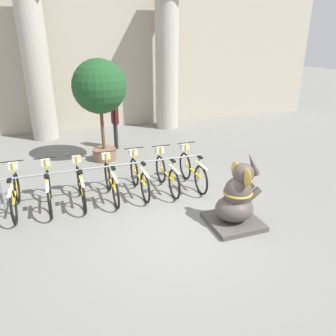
% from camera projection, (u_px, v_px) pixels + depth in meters
% --- Properties ---
extents(ground_plane, '(60.00, 60.00, 0.00)m').
position_uv_depth(ground_plane, '(180.00, 228.00, 6.60)').
color(ground_plane, slate).
extents(building_facade, '(20.00, 0.20, 6.00)m').
position_uv_depth(building_facade, '(101.00, 53.00, 12.99)').
color(building_facade, '#B2A893').
rests_on(building_facade, ground_plane).
extents(column_left, '(1.15, 1.15, 5.16)m').
position_uv_depth(column_left, '(37.00, 66.00, 11.49)').
color(column_left, '#ADA899').
rests_on(column_left, ground_plane).
extents(column_right, '(1.15, 1.15, 5.16)m').
position_uv_depth(column_right, '(167.00, 63.00, 13.02)').
color(column_right, '#ADA899').
rests_on(column_right, ground_plane).
extents(bike_rack, '(4.76, 0.05, 0.77)m').
position_uv_depth(bike_rack, '(109.00, 171.00, 7.75)').
color(bike_rack, gray).
rests_on(bike_rack, ground_plane).
extents(bicycle_0, '(0.48, 1.73, 1.03)m').
position_uv_depth(bicycle_0, '(15.00, 194.00, 7.08)').
color(bicycle_0, black).
rests_on(bicycle_0, ground_plane).
extents(bicycle_1, '(0.48, 1.73, 1.03)m').
position_uv_depth(bicycle_1, '(49.00, 189.00, 7.29)').
color(bicycle_1, black).
rests_on(bicycle_1, ground_plane).
extents(bicycle_2, '(0.48, 1.73, 1.03)m').
position_uv_depth(bicycle_2, '(81.00, 185.00, 7.50)').
color(bicycle_2, black).
rests_on(bicycle_2, ground_plane).
extents(bicycle_3, '(0.48, 1.73, 1.03)m').
position_uv_depth(bicycle_3, '(111.00, 181.00, 7.69)').
color(bicycle_3, black).
rests_on(bicycle_3, ground_plane).
extents(bicycle_4, '(0.48, 1.73, 1.03)m').
position_uv_depth(bicycle_4, '(139.00, 177.00, 7.95)').
color(bicycle_4, black).
rests_on(bicycle_4, ground_plane).
extents(bicycle_5, '(0.48, 1.73, 1.03)m').
position_uv_depth(bicycle_5, '(167.00, 174.00, 8.12)').
color(bicycle_5, black).
rests_on(bicycle_5, ground_plane).
extents(bicycle_6, '(0.48, 1.73, 1.03)m').
position_uv_depth(bicycle_6, '(192.00, 170.00, 8.35)').
color(bicycle_6, black).
rests_on(bicycle_6, ground_plane).
extents(elephant_statue, '(1.03, 1.03, 1.55)m').
position_uv_depth(elephant_statue, '(237.00, 200.00, 6.57)').
color(elephant_statue, '#4C4742').
rests_on(elephant_statue, ground_plane).
extents(person_pedestrian, '(0.23, 0.47, 1.77)m').
position_uv_depth(person_pedestrian, '(115.00, 118.00, 10.96)').
color(person_pedestrian, '#28282D').
rests_on(person_pedestrian, ground_plane).
extents(potted_tree, '(1.57, 1.57, 3.04)m').
position_uv_depth(potted_tree, '(100.00, 90.00, 9.47)').
color(potted_tree, brown).
rests_on(potted_tree, ground_plane).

